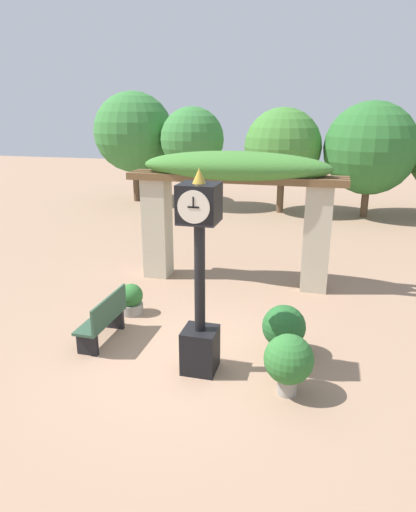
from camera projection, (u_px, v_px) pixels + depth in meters
The scene contains 8 objects.
ground_plane at pixel (187, 359), 7.75m from camera, with size 60.00×60.00×0.00m, color #9E7A60.
pedestal_clock at pixel (200, 280), 6.97m from camera, with size 0.57×0.62×3.26m.
pergola at pixel (235, 188), 10.56m from camera, with size 5.08×1.20×3.15m.
potted_plant_near_left at pixel (284, 328), 7.76m from camera, with size 0.74×0.74×0.90m.
potted_plant_near_right at pixel (131, 299), 9.41m from camera, with size 0.48×0.48×0.64m.
potted_plant_far_left at pixel (289, 361), 6.66m from camera, with size 0.74×0.74×0.94m.
park_bench at pixel (104, 320), 8.25m from camera, with size 0.42×1.31×0.89m.
tree_line at pixel (289, 143), 18.33m from camera, with size 16.56×4.29×4.84m.
Camera 1 is at (2.07, -6.53, 4.05)m, focal length 32.00 mm.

